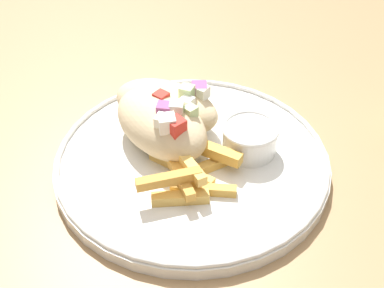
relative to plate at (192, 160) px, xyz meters
The scene contains 6 objects.
table 0.07m from the plate, 163.42° to the right, with size 1.46×1.46×0.71m.
plate is the anchor object (origin of this frame).
pita_sandwich_near 0.05m from the plate, 159.58° to the right, with size 0.13×0.09×0.07m.
pita_sandwich_far 0.07m from the plate, behind, with size 0.15×0.12×0.06m.
fries_pile 0.04m from the plate, 36.65° to the right, with size 0.11×0.12×0.03m.
sauce_ramekin 0.07m from the plate, 65.73° to the left, with size 0.06×0.06×0.03m.
Camera 1 is at (0.38, -0.25, 1.12)m, focal length 50.00 mm.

